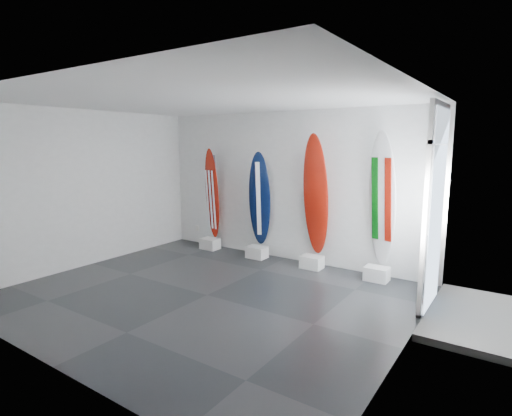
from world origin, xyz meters
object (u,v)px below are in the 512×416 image
Objects in this scene: surfboard_navy at (260,199)px; surfboard_swiss at (316,195)px; surfboard_italy at (382,200)px; surfboard_usa at (212,194)px.

surfboard_swiss is at bearing -21.65° from surfboard_navy.
surfboard_navy is 1.28m from surfboard_swiss.
surfboard_swiss is at bearing -163.10° from surfboard_italy.
surfboard_italy is at bearing 3.63° from surfboard_swiss.
surfboard_navy is at bearing 12.34° from surfboard_usa.
surfboard_swiss is (2.55, 0.00, 0.15)m from surfboard_usa.
surfboard_italy is at bearing -21.65° from surfboard_navy.
surfboard_swiss reaches higher than surfboard_usa.
surfboard_usa is 1.02× the size of surfboard_navy.
surfboard_swiss is 1.25m from surfboard_italy.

